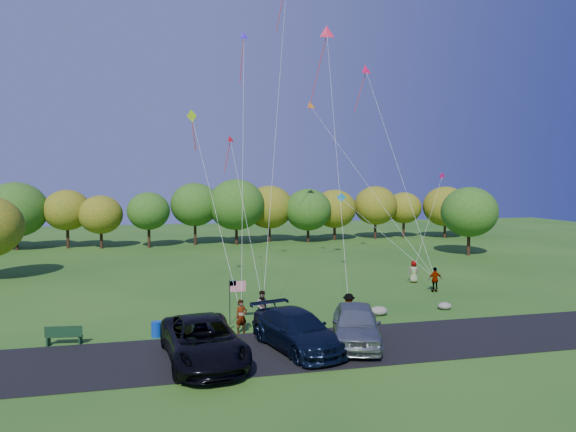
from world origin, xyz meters
name	(u,v)px	position (x,y,z in m)	size (l,w,h in m)	color
ground	(309,325)	(0.00, 0.00, 0.00)	(140.00, 140.00, 0.00)	#205317
asphalt_lane	(330,347)	(0.00, -4.00, 0.03)	(44.00, 6.00, 0.06)	black
treeline	(240,208)	(0.86, 35.91, 4.71)	(74.62, 28.19, 8.22)	#371F14
minivan_dark	(203,340)	(-6.20, -4.76, 1.02)	(3.18, 6.90, 1.92)	black
minivan_navy	(297,330)	(-1.68, -4.01, 0.96)	(2.52, 6.20, 1.80)	black
minivan_silver	(356,324)	(1.36, -3.93, 1.04)	(2.33, 5.78, 1.97)	gray
flyer_a	(241,317)	(-3.94, -0.80, 0.92)	(0.67, 0.44, 1.83)	#4C4C59
flyer_b	(263,306)	(-2.41, 1.17, 0.91)	(0.89, 0.69, 1.83)	#4C4C59
flyer_c	(349,310)	(2.11, -0.80, 0.93)	(1.20, 0.69, 1.86)	#4C4C59
flyer_d	(435,280)	(11.27, 6.18, 0.91)	(1.07, 0.45, 1.83)	#4C4C59
flyer_e	(414,272)	(11.34, 9.71, 0.88)	(0.86, 0.56, 1.76)	#4C4C59
park_bench	(64,335)	(-12.77, -0.80, 0.53)	(1.79, 0.55, 0.99)	#123219
trash_barrel	(156,329)	(-8.34, -0.38, 0.40)	(0.53, 0.53, 0.80)	#0B35A6
flag_assembly	(235,291)	(-4.07, 0.98, 1.91)	(0.94, 0.61, 2.54)	black
boulder_near	(379,311)	(4.67, 1.01, 0.27)	(1.09, 0.85, 0.54)	gray
boulder_far	(445,306)	(9.30, 1.40, 0.23)	(0.88, 0.73, 0.46)	gray
kites_aloft	(310,54)	(3.90, 14.15, 18.58)	(23.28, 9.32, 20.23)	red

